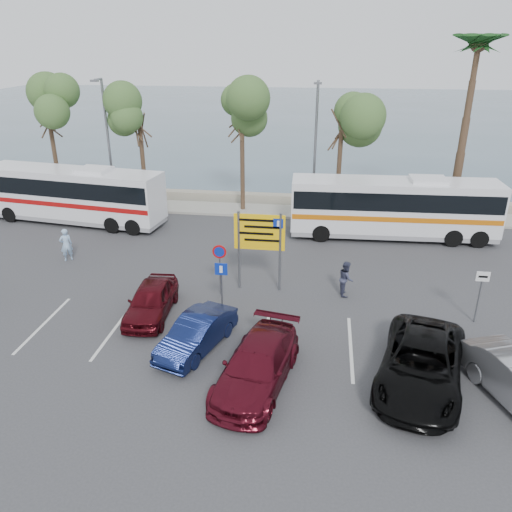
# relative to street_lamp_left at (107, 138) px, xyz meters

# --- Properties ---
(ground) EXTENTS (120.00, 120.00, 0.00)m
(ground) POSITION_rel_street_lamp_left_xyz_m (10.00, -13.52, -4.60)
(ground) COLOR #37373A
(ground) RESTS_ON ground
(kerb_strip) EXTENTS (44.00, 2.40, 0.15)m
(kerb_strip) POSITION_rel_street_lamp_left_xyz_m (10.00, 0.48, -4.52)
(kerb_strip) COLOR #99968B
(kerb_strip) RESTS_ON ground
(seawall) EXTENTS (48.00, 0.80, 0.60)m
(seawall) POSITION_rel_street_lamp_left_xyz_m (10.00, 2.48, -4.30)
(seawall) COLOR gray
(seawall) RESTS_ON ground
(sea) EXTENTS (140.00, 140.00, 0.00)m
(sea) POSITION_rel_street_lamp_left_xyz_m (10.00, 46.48, -4.59)
(sea) COLOR #3D5762
(sea) RESTS_ON ground
(tree_far_left) EXTENTS (3.20, 3.20, 7.60)m
(tree_far_left) POSITION_rel_street_lamp_left_xyz_m (-4.00, 0.48, 1.73)
(tree_far_left) COLOR #382619
(tree_far_left) RESTS_ON kerb_strip
(tree_left) EXTENTS (3.20, 3.20, 7.20)m
(tree_left) POSITION_rel_street_lamp_left_xyz_m (2.00, 0.48, 1.41)
(tree_left) COLOR #382619
(tree_left) RESTS_ON kerb_strip
(tree_mid) EXTENTS (3.20, 3.20, 8.00)m
(tree_mid) POSITION_rel_street_lamp_left_xyz_m (8.50, 0.48, 2.06)
(tree_mid) COLOR #382619
(tree_mid) RESTS_ON kerb_strip
(tree_right) EXTENTS (3.20, 3.20, 7.40)m
(tree_right) POSITION_rel_street_lamp_left_xyz_m (14.50, 0.48, 1.57)
(tree_right) COLOR #382619
(tree_right) RESTS_ON kerb_strip
(palm_tree) EXTENTS (4.80, 4.80, 11.20)m
(palm_tree) POSITION_rel_street_lamp_left_xyz_m (21.50, 0.48, 5.27)
(palm_tree) COLOR #382619
(palm_tree) RESTS_ON kerb_strip
(street_lamp_left) EXTENTS (0.45, 1.15, 8.01)m
(street_lamp_left) POSITION_rel_street_lamp_left_xyz_m (0.00, 0.00, 0.00)
(street_lamp_left) COLOR slate
(street_lamp_left) RESTS_ON kerb_strip
(street_lamp_right) EXTENTS (0.45, 1.15, 8.01)m
(street_lamp_right) POSITION_rel_street_lamp_left_xyz_m (13.00, 0.00, 0.00)
(street_lamp_right) COLOR slate
(street_lamp_right) RESTS_ON kerb_strip
(direction_sign) EXTENTS (2.20, 0.12, 3.60)m
(direction_sign) POSITION_rel_street_lamp_left_xyz_m (11.00, -10.32, -2.17)
(direction_sign) COLOR slate
(direction_sign) RESTS_ON ground
(sign_no_stop) EXTENTS (0.60, 0.08, 2.35)m
(sign_no_stop) POSITION_rel_street_lamp_left_xyz_m (9.40, -11.13, -3.02)
(sign_no_stop) COLOR slate
(sign_no_stop) RESTS_ON ground
(sign_parking) EXTENTS (0.50, 0.07, 2.25)m
(sign_parking) POSITION_rel_street_lamp_left_xyz_m (9.80, -12.73, -3.13)
(sign_parking) COLOR slate
(sign_parking) RESTS_ON ground
(sign_taxi) EXTENTS (0.50, 0.07, 2.20)m
(sign_taxi) POSITION_rel_street_lamp_left_xyz_m (19.80, -12.03, -3.18)
(sign_taxi) COLOR slate
(sign_taxi) RESTS_ON ground
(lane_markings) EXTENTS (12.02, 4.20, 0.01)m
(lane_markings) POSITION_rel_street_lamp_left_xyz_m (8.86, -14.52, -4.60)
(lane_markings) COLOR silver
(lane_markings) RESTS_ON ground
(coach_bus_left) EXTENTS (11.34, 3.87, 3.47)m
(coach_bus_left) POSITION_rel_street_lamp_left_xyz_m (-1.23, -3.02, -2.99)
(coach_bus_left) COLOR silver
(coach_bus_left) RESTS_ON ground
(coach_bus_right) EXTENTS (11.26, 2.80, 3.49)m
(coach_bus_right) POSITION_rel_street_lamp_left_xyz_m (17.50, -3.02, -2.98)
(coach_bus_right) COLOR silver
(coach_bus_right) RESTS_ON ground
(car_blue) EXTENTS (2.46, 4.04, 1.26)m
(car_blue) POSITION_rel_street_lamp_left_xyz_m (9.40, -15.31, -3.97)
(car_blue) COLOR #0D1740
(car_blue) RESTS_ON ground
(car_maroon) EXTENTS (2.81, 5.09, 1.39)m
(car_maroon) POSITION_rel_street_lamp_left_xyz_m (11.80, -17.02, -3.90)
(car_maroon) COLOR #520D19
(car_maroon) RESTS_ON ground
(car_red) EXTENTS (1.78, 4.00, 1.34)m
(car_red) POSITION_rel_street_lamp_left_xyz_m (7.00, -13.22, -3.93)
(car_red) COLOR #490A11
(car_red) RESTS_ON ground
(suv_black) EXTENTS (3.79, 5.90, 1.51)m
(suv_black) POSITION_rel_street_lamp_left_xyz_m (17.00, -16.29, -3.84)
(suv_black) COLOR black
(suv_black) RESTS_ON ground
(pedestrian_near) EXTENTS (0.73, 0.70, 1.68)m
(pedestrian_near) POSITION_rel_street_lamp_left_xyz_m (1.00, -8.52, -3.76)
(pedestrian_near) COLOR #99BADE
(pedestrian_near) RESTS_ON ground
(pedestrian_far) EXTENTS (0.66, 0.81, 1.56)m
(pedestrian_far) POSITION_rel_street_lamp_left_xyz_m (14.79, -10.37, -3.82)
(pedestrian_far) COLOR #383B54
(pedestrian_far) RESTS_ON ground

